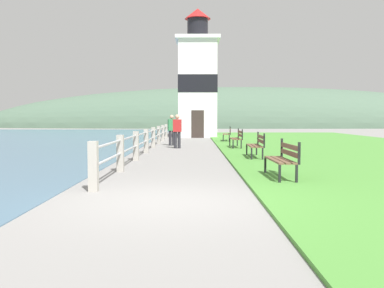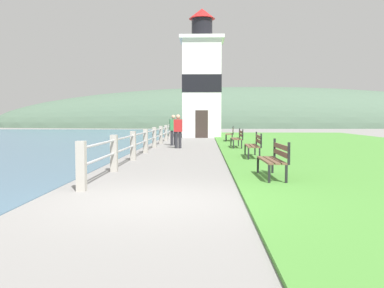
{
  "view_description": "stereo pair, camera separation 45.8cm",
  "coord_description": "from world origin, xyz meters",
  "px_view_note": "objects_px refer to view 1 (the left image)",
  "views": [
    {
      "loc": [
        0.48,
        -7.42,
        1.47
      ],
      "look_at": [
        0.36,
        11.49,
        0.3
      ],
      "focal_mm": 40.0,
      "sensor_mm": 36.0,
      "label": 1
    },
    {
      "loc": [
        0.94,
        -7.41,
        1.47
      ],
      "look_at": [
        0.36,
        11.49,
        0.3
      ],
      "focal_mm": 40.0,
      "sensor_mm": 36.0,
      "label": 2
    }
  ],
  "objects_px": {
    "park_bench_near": "(284,157)",
    "person_strolling": "(172,129)",
    "lighthouse": "(198,82)",
    "person_by_railing": "(177,130)",
    "park_bench_far": "(237,137)",
    "park_bench_by_lighthouse": "(228,133)",
    "park_bench_midway": "(257,144)"
  },
  "relations": [
    {
      "from": "park_bench_far",
      "to": "person_strolling",
      "type": "relative_size",
      "value": 1.07
    },
    {
      "from": "person_strolling",
      "to": "park_bench_near",
      "type": "bearing_deg",
      "value": 179.43
    },
    {
      "from": "park_bench_midway",
      "to": "lighthouse",
      "type": "xyz_separation_m",
      "value": [
        -2.0,
        17.13,
        3.63
      ]
    },
    {
      "from": "park_bench_midway",
      "to": "person_strolling",
      "type": "relative_size",
      "value": 1.14
    },
    {
      "from": "park_bench_by_lighthouse",
      "to": "park_bench_far",
      "type": "bearing_deg",
      "value": 94.29
    },
    {
      "from": "park_bench_by_lighthouse",
      "to": "person_strolling",
      "type": "bearing_deg",
      "value": 51.45
    },
    {
      "from": "park_bench_near",
      "to": "park_bench_midway",
      "type": "relative_size",
      "value": 0.94
    },
    {
      "from": "person_strolling",
      "to": "person_by_railing",
      "type": "height_order",
      "value": "person_by_railing"
    },
    {
      "from": "person_by_railing",
      "to": "park_bench_midway",
      "type": "bearing_deg",
      "value": -145.78
    },
    {
      "from": "park_bench_far",
      "to": "park_bench_by_lighthouse",
      "type": "xyz_separation_m",
      "value": [
        -0.01,
        5.64,
        -0.0
      ]
    },
    {
      "from": "park_bench_near",
      "to": "park_bench_midway",
      "type": "distance_m",
      "value": 5.17
    },
    {
      "from": "park_bench_midway",
      "to": "person_by_railing",
      "type": "bearing_deg",
      "value": -57.99
    },
    {
      "from": "park_bench_near",
      "to": "park_bench_far",
      "type": "relative_size",
      "value": 1.0
    },
    {
      "from": "park_bench_near",
      "to": "person_by_railing",
      "type": "xyz_separation_m",
      "value": [
        -2.94,
        10.38,
        0.34
      ]
    },
    {
      "from": "lighthouse",
      "to": "person_by_railing",
      "type": "height_order",
      "value": "lighthouse"
    },
    {
      "from": "park_bench_near",
      "to": "park_bench_far",
      "type": "height_order",
      "value": "same"
    },
    {
      "from": "park_bench_far",
      "to": "park_bench_by_lighthouse",
      "type": "distance_m",
      "value": 5.64
    },
    {
      "from": "lighthouse",
      "to": "person_strolling",
      "type": "height_order",
      "value": "lighthouse"
    },
    {
      "from": "park_bench_by_lighthouse",
      "to": "person_by_railing",
      "type": "bearing_deg",
      "value": 66.78
    },
    {
      "from": "person_strolling",
      "to": "park_bench_midway",
      "type": "bearing_deg",
      "value": -170.16
    },
    {
      "from": "park_bench_near",
      "to": "person_strolling",
      "type": "bearing_deg",
      "value": -76.38
    },
    {
      "from": "lighthouse",
      "to": "park_bench_by_lighthouse",
      "type": "bearing_deg",
      "value": -74.4
    },
    {
      "from": "park_bench_by_lighthouse",
      "to": "person_strolling",
      "type": "xyz_separation_m",
      "value": [
        -3.22,
        -3.48,
        0.34
      ]
    },
    {
      "from": "park_bench_midway",
      "to": "lighthouse",
      "type": "height_order",
      "value": "lighthouse"
    },
    {
      "from": "park_bench_by_lighthouse",
      "to": "park_bench_midway",
      "type": "bearing_deg",
      "value": 95.29
    },
    {
      "from": "park_bench_near",
      "to": "park_bench_midway",
      "type": "height_order",
      "value": "same"
    },
    {
      "from": "park_bench_midway",
      "to": "park_bench_near",
      "type": "bearing_deg",
      "value": 90.36
    },
    {
      "from": "park_bench_far",
      "to": "person_by_railing",
      "type": "height_order",
      "value": "person_by_railing"
    },
    {
      "from": "park_bench_near",
      "to": "park_bench_far",
      "type": "bearing_deg",
      "value": -90.88
    },
    {
      "from": "lighthouse",
      "to": "person_strolling",
      "type": "bearing_deg",
      "value": -98.17
    },
    {
      "from": "park_bench_by_lighthouse",
      "to": "person_by_railing",
      "type": "xyz_separation_m",
      "value": [
        -2.85,
        -5.49,
        0.34
      ]
    },
    {
      "from": "park_bench_near",
      "to": "park_bench_midway",
      "type": "xyz_separation_m",
      "value": [
        0.12,
        5.16,
        0.0
      ]
    }
  ]
}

